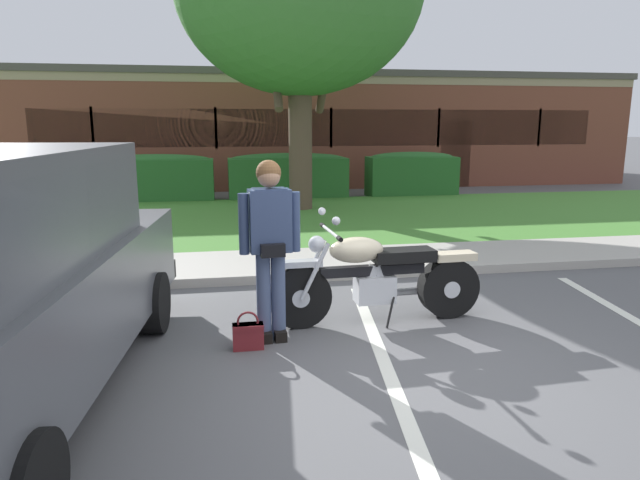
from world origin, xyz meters
TOP-DOWN VIEW (x-y plane):
  - ground_plane at (0.00, 0.00)m, footprint 140.00×140.00m
  - curb_strip at (0.00, 2.87)m, footprint 60.00×0.20m
  - concrete_walk at (0.00, 3.72)m, footprint 60.00×1.50m
  - grass_lawn at (0.00, 7.59)m, footprint 60.00×6.23m
  - stall_stripe_0 at (-2.94, 0.20)m, footprint 0.66×4.38m
  - stall_stripe_1 at (-0.12, 0.20)m, footprint 0.66×4.38m
  - motorcycle at (0.17, 1.20)m, footprint 2.24×0.82m
  - rider_person at (-1.03, 0.91)m, footprint 0.57×0.32m
  - handbag at (-1.26, 0.70)m, footprint 0.28×0.13m
  - hedge_left at (-3.15, 11.00)m, footprint 3.02×0.90m
  - hedge_center_left at (0.34, 11.00)m, footprint 3.19×0.90m
  - hedge_center_right at (3.83, 11.00)m, footprint 2.49×0.90m
  - brick_building at (1.91, 17.74)m, footprint 20.47×9.73m

SIDE VIEW (x-z plane):
  - ground_plane at x=0.00m, z-range 0.00..0.00m
  - stall_stripe_0 at x=-2.94m, z-range 0.00..0.01m
  - stall_stripe_1 at x=-0.12m, z-range 0.00..0.01m
  - grass_lawn at x=0.00m, z-range 0.00..0.06m
  - concrete_walk at x=0.00m, z-range 0.00..0.08m
  - curb_strip at x=0.00m, z-range 0.00..0.12m
  - handbag at x=-1.26m, z-range -0.04..0.32m
  - motorcycle at x=0.17m, z-range -0.11..1.07m
  - hedge_left at x=-3.15m, z-range 0.03..1.27m
  - hedge_center_right at x=3.83m, z-range 0.03..1.27m
  - hedge_center_left at x=0.34m, z-range 0.03..1.27m
  - rider_person at x=-1.03m, z-range 0.14..1.84m
  - brick_building at x=1.91m, z-range 0.00..3.62m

